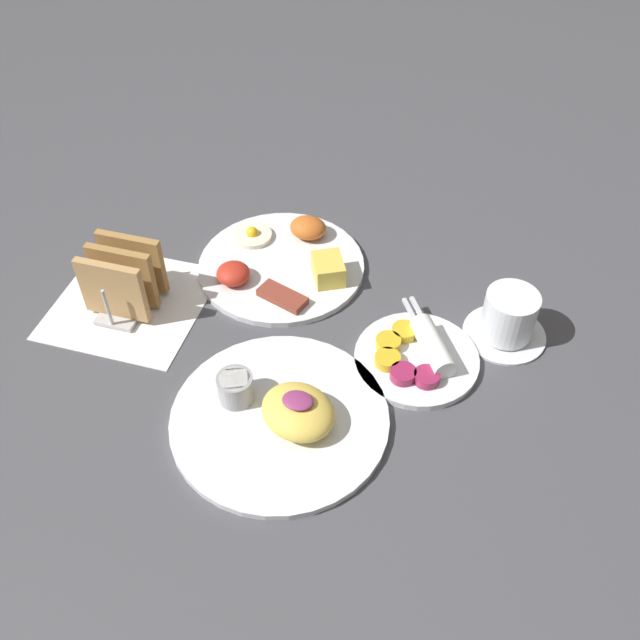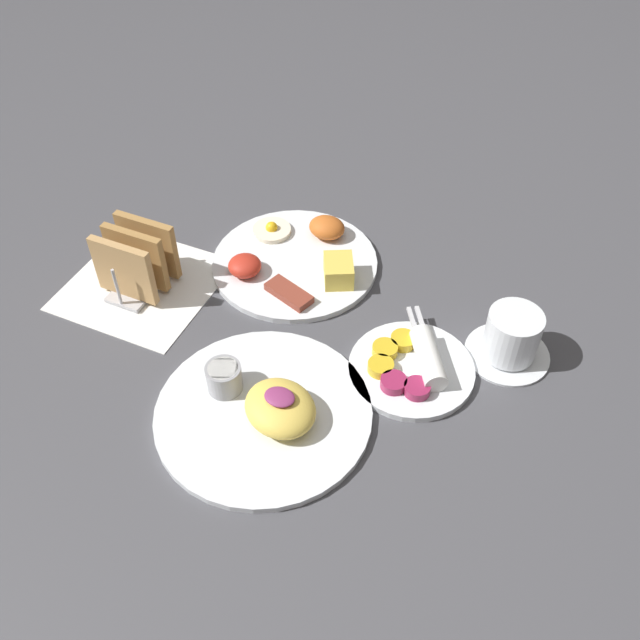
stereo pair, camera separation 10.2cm
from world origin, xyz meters
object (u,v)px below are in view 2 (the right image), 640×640
Objects in this scene: coffee_cup at (511,338)px; plate_condiments at (412,366)px; plate_foreground at (265,409)px; toast_rack at (137,260)px; plate_breakfast at (297,260)px.

plate_condiments is at bearing -143.47° from coffee_cup.
plate_foreground is at bearing -138.46° from coffee_cup.
plate_foreground is 0.33m from toast_rack.
plate_condiments is at bearing 0.65° from toast_rack.
plate_breakfast is 0.30m from plate_foreground.
plate_breakfast is 0.28m from plate_condiments.
plate_breakfast is at bearing 35.33° from toast_rack.
plate_foreground is at bearing -72.61° from plate_breakfast.
plate_foreground is (-0.15, -0.15, 0.00)m from plate_condiments.
plate_condiments is 0.21m from plate_foreground.
plate_foreground is 0.35m from coffee_cup.
coffee_cup is (0.35, -0.05, 0.02)m from plate_breakfast.
plate_foreground reaches higher than plate_condiments.
plate_foreground reaches higher than plate_breakfast.
toast_rack is (-0.44, -0.00, 0.04)m from plate_condiments.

